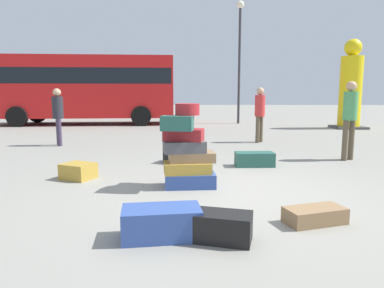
# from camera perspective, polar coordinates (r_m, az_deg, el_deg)

# --- Properties ---
(ground_plane) EXTENTS (80.00, 80.00, 0.00)m
(ground_plane) POSITION_cam_1_polar(r_m,az_deg,el_deg) (5.35, 4.75, -7.72)
(ground_plane) COLOR gray
(suitcase_tower) EXTENTS (0.85, 0.67, 1.31)m
(suitcase_tower) POSITION_cam_1_polar(r_m,az_deg,el_deg) (5.50, -0.84, -1.60)
(suitcase_tower) COLOR #334F99
(suitcase_tower) RESTS_ON ground
(suitcase_tan_behind_tower) EXTENTS (0.63, 0.60, 0.27)m
(suitcase_tan_behind_tower) POSITION_cam_1_polar(r_m,az_deg,el_deg) (6.40, -17.93, -4.19)
(suitcase_tan_behind_tower) COLOR #B28C33
(suitcase_tan_behind_tower) RESTS_ON ground
(suitcase_brown_right_side) EXTENTS (0.75, 0.53, 0.18)m
(suitcase_brown_right_side) POSITION_cam_1_polar(r_m,az_deg,el_deg) (4.32, 19.28, -10.86)
(suitcase_brown_right_side) COLOR olive
(suitcase_brown_right_side) RESTS_ON ground
(suitcase_teal_white_trunk) EXTENTS (0.79, 0.41, 0.28)m
(suitcase_teal_white_trunk) POSITION_cam_1_polar(r_m,az_deg,el_deg) (7.25, 10.10, -2.45)
(suitcase_teal_white_trunk) COLOR #26594C
(suitcase_teal_white_trunk) RESTS_ON ground
(suitcase_navy_upright_blue) EXTENTS (0.85, 0.54, 0.32)m
(suitcase_navy_upright_blue) POSITION_cam_1_polar(r_m,az_deg,el_deg) (3.69, -4.96, -12.59)
(suitcase_navy_upright_blue) COLOR #334F99
(suitcase_navy_upright_blue) RESTS_ON ground
(suitcase_black_foreground_far) EXTENTS (0.75, 0.49, 0.29)m
(suitcase_black_foreground_far) POSITION_cam_1_polar(r_m,az_deg,el_deg) (3.64, 4.03, -13.15)
(suitcase_black_foreground_far) COLOR black
(suitcase_black_foreground_far) RESTS_ON ground
(suitcase_black_foreground_near) EXTENTS (0.65, 0.59, 0.30)m
(suitcase_black_foreground_near) POSITION_cam_1_polar(r_m,az_deg,el_deg) (7.48, -2.20, -1.93)
(suitcase_black_foreground_near) COLOR black
(suitcase_black_foreground_near) RESTS_ON ground
(person_bearded_onlooker) EXTENTS (0.30, 0.30, 1.64)m
(person_bearded_onlooker) POSITION_cam_1_polar(r_m,az_deg,el_deg) (10.73, 10.93, 5.44)
(person_bearded_onlooker) COLOR brown
(person_bearded_onlooker) RESTS_ON ground
(person_tourist_with_camera) EXTENTS (0.30, 0.31, 1.60)m
(person_tourist_with_camera) POSITION_cam_1_polar(r_m,az_deg,el_deg) (10.56, -20.90, 4.88)
(person_tourist_with_camera) COLOR #3F334C
(person_tourist_with_camera) RESTS_ON ground
(person_passerby_in_red) EXTENTS (0.31, 0.30, 1.73)m
(person_passerby_in_red) POSITION_cam_1_polar(r_m,az_deg,el_deg) (8.42, 24.21, 4.56)
(person_passerby_in_red) COLOR brown
(person_passerby_in_red) RESTS_ON ground
(yellow_dummy_statue) EXTENTS (1.25, 1.25, 3.67)m
(yellow_dummy_statue) POSITION_cam_1_polar(r_m,az_deg,el_deg) (16.23, 24.29, 8.06)
(yellow_dummy_statue) COLOR yellow
(yellow_dummy_statue) RESTS_ON ground
(parked_bus) EXTENTS (8.53, 3.35, 3.15)m
(parked_bus) POSITION_cam_1_polar(r_m,az_deg,el_deg) (17.65, -16.97, 9.05)
(parked_bus) COLOR red
(parked_bus) RESTS_ON ground
(lamp_post) EXTENTS (0.36, 0.36, 5.78)m
(lamp_post) POSITION_cam_1_polar(r_m,az_deg,el_deg) (17.59, 7.73, 15.78)
(lamp_post) COLOR #333338
(lamp_post) RESTS_ON ground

